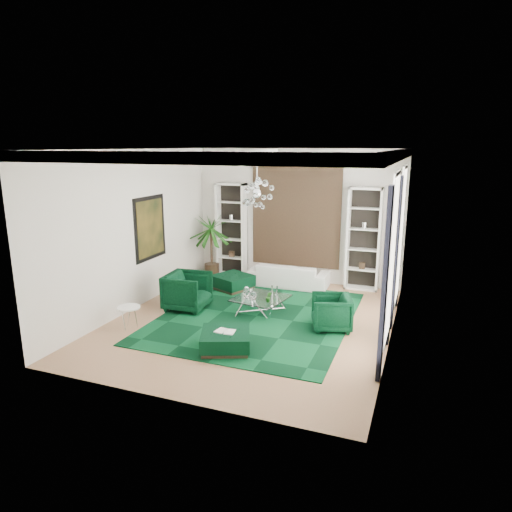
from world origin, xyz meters
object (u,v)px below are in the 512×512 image
at_px(palm, 211,238).
at_px(coffee_table, 261,305).
at_px(ottoman_front, 226,341).
at_px(armchair_right, 331,312).
at_px(ottoman_side, 233,282).
at_px(armchair_left, 187,291).
at_px(sofa, 289,275).
at_px(side_table, 129,318).

bearing_deg(palm, coffee_table, -44.41).
xyz_separation_m(ottoman_front, palm, (-2.50, 4.50, 1.02)).
bearing_deg(armchair_right, ottoman_side, -137.60).
distance_m(ottoman_front, palm, 5.25).
height_order(ottoman_front, palm, palm).
height_order(armchair_left, ottoman_front, armchair_left).
xyz_separation_m(armchair_left, coffee_table, (1.75, 0.35, -0.26)).
bearing_deg(sofa, ottoman_side, 31.17).
distance_m(armchair_right, ottoman_side, 3.59).
relative_size(side_table, palm, 0.20).
xyz_separation_m(ottoman_side, palm, (-1.10, 0.95, 1.00)).
bearing_deg(ottoman_side, side_table, -106.86).
height_order(armchair_left, ottoman_side, armchair_left).
distance_m(coffee_table, ottoman_side, 1.98).
bearing_deg(sofa, coffee_table, 88.97).
relative_size(ottoman_side, ottoman_front, 0.98).
xyz_separation_m(sofa, coffee_table, (0.00, -2.30, -0.13)).
height_order(armchair_left, armchair_right, armchair_left).
bearing_deg(palm, armchair_right, -33.22).
xyz_separation_m(sofa, armchair_left, (-1.75, -2.65, 0.13)).
bearing_deg(coffee_table, palm, 135.59).
height_order(armchair_right, ottoman_front, armchair_right).
height_order(sofa, armchair_left, armchair_left).
xyz_separation_m(coffee_table, side_table, (-2.35, -1.85, 0.04)).
xyz_separation_m(armchair_left, side_table, (-0.60, -1.50, -0.21)).
xyz_separation_m(armchair_right, coffee_table, (-1.75, 0.35, -0.18)).
distance_m(coffee_table, palm, 3.58).
relative_size(armchair_left, ottoman_side, 1.09).
bearing_deg(ottoman_front, armchair_left, 135.81).
distance_m(armchair_left, armchair_right, 3.50).
bearing_deg(armchair_right, palm, -140.68).
distance_m(sofa, side_table, 4.77).
xyz_separation_m(coffee_table, ottoman_side, (-1.35, 1.45, 0.01)).
bearing_deg(ottoman_side, coffee_table, -47.05).
relative_size(armchair_right, ottoman_front, 0.89).
relative_size(armchair_left, armchair_right, 1.19).
height_order(armchair_right, coffee_table, armchair_right).
distance_m(ottoman_side, ottoman_front, 3.82).
relative_size(armchair_left, palm, 0.41).
bearing_deg(ottoman_front, armchair_right, 45.83).
xyz_separation_m(sofa, side_table, (-2.35, -4.15, -0.09)).
relative_size(ottoman_side, side_table, 1.86).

